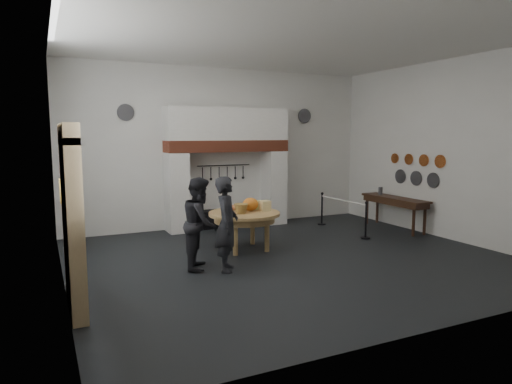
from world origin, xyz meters
name	(u,v)px	position (x,y,z in m)	size (l,w,h in m)	color
floor	(291,258)	(0.00, 0.00, 0.00)	(9.00, 8.00, 0.02)	black
ceiling	(293,42)	(0.00, 0.00, 4.50)	(9.00, 8.00, 0.02)	silver
wall_back	(223,148)	(0.00, 4.00, 2.25)	(9.00, 0.02, 4.50)	silver
wall_front	(446,165)	(0.00, -4.00, 2.25)	(9.00, 0.02, 4.50)	silver
wall_left	(58,158)	(-4.50, 0.00, 2.25)	(0.02, 8.00, 4.50)	silver
wall_right	(448,150)	(4.50, 0.00, 2.25)	(0.02, 8.00, 4.50)	silver
chimney_pier_left	(177,193)	(-1.48, 3.65, 1.07)	(0.55, 0.70, 2.15)	silver
chimney_pier_right	(274,187)	(1.48, 3.65, 1.07)	(0.55, 0.70, 2.15)	silver
hearth_brick_band	(227,146)	(0.00, 3.65, 2.31)	(3.50, 0.72, 0.32)	#9E442B
chimney_hood	(227,124)	(0.00, 3.65, 2.92)	(3.50, 0.70, 0.90)	silver
iron_range	(227,218)	(0.00, 3.72, 0.25)	(1.90, 0.45, 0.50)	black
utensil_rail	(224,165)	(0.00, 3.92, 1.75)	(0.02, 0.02, 1.60)	black
door_recess	(66,228)	(-4.47, -1.00, 1.25)	(0.04, 1.10, 2.50)	black
door_jamb_near	(76,233)	(-4.38, -1.70, 1.30)	(0.22, 0.30, 2.60)	tan
door_jamb_far	(70,216)	(-4.38, -0.30, 1.30)	(0.22, 0.30, 2.60)	tan
door_lintel	(68,134)	(-4.38, -1.00, 2.65)	(0.22, 1.70, 0.30)	tan
wall_plaque	(61,191)	(-4.45, 0.80, 1.60)	(0.05, 0.34, 0.44)	gold
work_table	(244,214)	(-0.61, 1.10, 0.84)	(1.63, 1.63, 0.07)	tan
pumpkin	(250,204)	(-0.41, 1.20, 1.03)	(0.36, 0.36, 0.31)	orange
cheese_block_big	(265,206)	(-0.11, 1.05, 0.99)	(0.22, 0.22, 0.24)	#ECD68D
cheese_block_small	(259,205)	(-0.13, 1.35, 0.97)	(0.18, 0.18, 0.20)	#F1F290
wicker_basket	(241,209)	(-0.76, 0.95, 0.98)	(0.32, 0.32, 0.22)	#A5843C
bread_loaf	(234,207)	(-0.71, 1.45, 0.94)	(0.31, 0.18, 0.13)	#A9613C
visitor_near	(227,224)	(-1.58, -0.23, 0.92)	(0.67, 0.44, 1.84)	black
visitor_far	(200,223)	(-1.98, 0.17, 0.91)	(0.88, 0.69, 1.81)	black
side_table	(395,198)	(4.10, 1.39, 0.87)	(0.55, 2.20, 0.06)	#362013
pewter_jug	(380,191)	(4.10, 1.99, 1.01)	(0.12, 0.12, 0.22)	#535258
copper_pan_a	(440,161)	(4.46, 0.20, 1.95)	(0.34, 0.34, 0.03)	#C6662D
copper_pan_b	(424,160)	(4.46, 0.75, 1.95)	(0.32, 0.32, 0.03)	#C6662D
copper_pan_c	(409,159)	(4.46, 1.30, 1.95)	(0.30, 0.30, 0.03)	#C6662D
copper_pan_d	(395,158)	(4.46, 1.85, 1.95)	(0.28, 0.28, 0.03)	#C6662D
pewter_plate_left	(433,180)	(4.46, 0.40, 1.45)	(0.40, 0.40, 0.03)	#4C4C51
pewter_plate_mid	(416,178)	(4.46, 1.00, 1.45)	(0.40, 0.40, 0.03)	#4C4C51
pewter_plate_right	(400,176)	(4.46, 1.60, 1.45)	(0.40, 0.40, 0.03)	#4C4C51
pewter_plate_back_left	(126,112)	(-2.70, 3.96, 3.20)	(0.44, 0.44, 0.03)	#4C4C51
pewter_plate_back_right	(305,116)	(2.70, 3.96, 3.20)	(0.44, 0.44, 0.03)	#4C4C51
barrier_post_near	(366,221)	(2.63, 0.79, 0.45)	(0.05, 0.05, 0.90)	black
barrier_post_far	(322,209)	(2.63, 2.79, 0.45)	(0.05, 0.05, 0.90)	black
barrier_rope	(343,200)	(2.63, 1.79, 0.85)	(0.04, 0.04, 2.00)	silver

